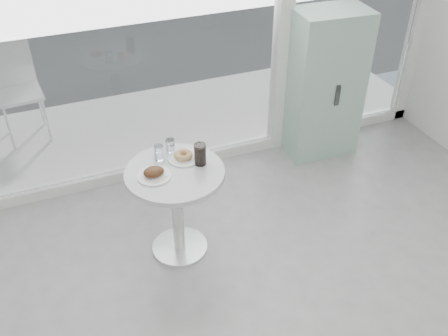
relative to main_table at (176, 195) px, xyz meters
name	(u,v)px	position (x,y,z in m)	size (l,w,h in m)	color
main_table	(176,195)	(0.00, 0.00, 0.00)	(0.72, 0.72, 0.77)	silver
patio_deck	(171,121)	(0.50, 1.90, -0.53)	(5.60, 1.60, 0.05)	silver
mint_cabinet	(324,85)	(1.76, 0.86, 0.17)	(0.70, 0.49, 1.44)	#93BBA9
patio_chair	(16,85)	(-0.98, 2.20, 0.06)	(0.46, 0.46, 0.99)	silver
plate_fritter	(154,173)	(-0.15, -0.01, 0.25)	(0.24, 0.24, 0.07)	white
plate_donut	(184,156)	(0.11, 0.12, 0.24)	(0.24, 0.24, 0.06)	white
water_tumbler_a	(159,154)	(-0.06, 0.18, 0.27)	(0.07, 0.07, 0.12)	white
water_tumbler_b	(170,147)	(0.05, 0.24, 0.27)	(0.07, 0.07, 0.11)	white
cola_glass	(200,155)	(0.20, 0.01, 0.30)	(0.09, 0.09, 0.17)	white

